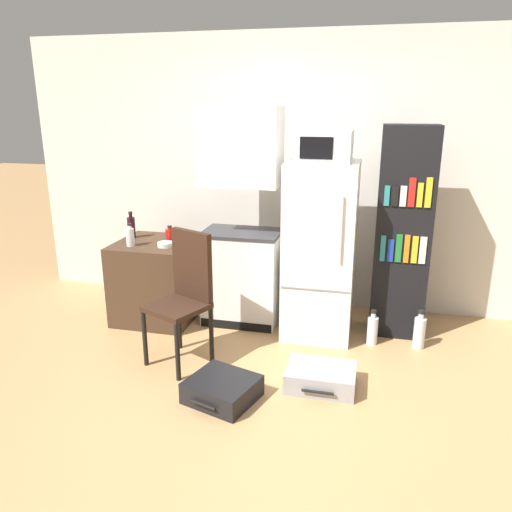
# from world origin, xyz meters

# --- Properties ---
(ground_plane) EXTENTS (24.00, 24.00, 0.00)m
(ground_plane) POSITION_xyz_m (0.00, 0.00, 0.00)
(ground_plane) COLOR tan
(wall_back) EXTENTS (6.40, 0.10, 2.62)m
(wall_back) POSITION_xyz_m (0.20, 2.00, 1.31)
(wall_back) COLOR silver
(wall_back) RESTS_ON ground_plane
(side_table) EXTENTS (0.70, 0.70, 0.75)m
(side_table) POSITION_xyz_m (-1.43, 1.25, 0.37)
(side_table) COLOR #422D1E
(side_table) RESTS_ON ground_plane
(kitchen_hutch) EXTENTS (0.70, 0.47, 1.95)m
(kitchen_hutch) POSITION_xyz_m (-0.63, 1.37, 0.90)
(kitchen_hutch) COLOR white
(kitchen_hutch) RESTS_ON ground_plane
(refrigerator) EXTENTS (0.59, 0.64, 1.52)m
(refrigerator) POSITION_xyz_m (0.09, 1.29, 0.76)
(refrigerator) COLOR white
(refrigerator) RESTS_ON ground_plane
(microwave) EXTENTS (0.44, 0.43, 0.25)m
(microwave) POSITION_xyz_m (0.09, 1.29, 1.64)
(microwave) COLOR silver
(microwave) RESTS_ON refrigerator
(bookshelf) EXTENTS (0.45, 0.32, 1.81)m
(bookshelf) POSITION_xyz_m (0.77, 1.44, 0.91)
(bookshelf) COLOR black
(bookshelf) RESTS_ON ground_plane
(bottle_ketchup_red) EXTENTS (0.08, 0.08, 0.15)m
(bottle_ketchup_red) POSITION_xyz_m (-1.30, 1.29, 0.81)
(bottle_ketchup_red) COLOR #AD1914
(bottle_ketchup_red) RESTS_ON side_table
(bottle_wine_dark) EXTENTS (0.07, 0.07, 0.25)m
(bottle_wine_dark) POSITION_xyz_m (-1.70, 1.34, 0.85)
(bottle_wine_dark) COLOR black
(bottle_wine_dark) RESTS_ON side_table
(bottle_clear_short) EXTENTS (0.07, 0.07, 0.21)m
(bottle_clear_short) POSITION_xyz_m (-1.58, 1.07, 0.84)
(bottle_clear_short) COLOR silver
(bottle_clear_short) RESTS_ON side_table
(bowl) EXTENTS (0.14, 0.14, 0.04)m
(bowl) POSITION_xyz_m (-1.27, 1.12, 0.77)
(bowl) COLOR silver
(bowl) RESTS_ON side_table
(chair) EXTENTS (0.53, 0.53, 1.04)m
(chair) POSITION_xyz_m (-0.86, 0.54, 0.61)
(chair) COLOR black
(chair) RESTS_ON ground_plane
(suitcase_large_flat) EXTENTS (0.54, 0.52, 0.15)m
(suitcase_large_flat) POSITION_xyz_m (-0.42, 0.05, 0.08)
(suitcase_large_flat) COLOR black
(suitcase_large_flat) RESTS_ON ground_plane
(suitcase_small_flat) EXTENTS (0.49, 0.39, 0.15)m
(suitcase_small_flat) POSITION_xyz_m (0.22, 0.37, 0.08)
(suitcase_small_flat) COLOR #99999E
(suitcase_small_flat) RESTS_ON ground_plane
(water_bottle_front) EXTENTS (0.10, 0.10, 0.34)m
(water_bottle_front) POSITION_xyz_m (0.95, 1.17, 0.14)
(water_bottle_front) COLOR silver
(water_bottle_front) RESTS_ON ground_plane
(water_bottle_middle) EXTENTS (0.09, 0.09, 0.31)m
(water_bottle_middle) POSITION_xyz_m (0.57, 1.15, 0.13)
(water_bottle_middle) COLOR silver
(water_bottle_middle) RESTS_ON ground_plane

